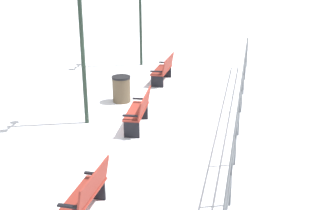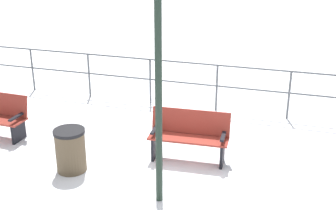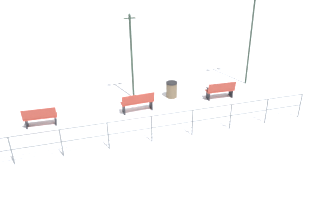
% 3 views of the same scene
% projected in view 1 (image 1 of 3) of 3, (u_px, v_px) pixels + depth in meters
% --- Properties ---
extents(ground_plane, '(80.00, 80.00, 0.00)m').
position_uv_depth(ground_plane, '(135.00, 128.00, 12.45)').
color(ground_plane, white).
rests_on(ground_plane, ground).
extents(bench_nearest, '(0.58, 1.44, 0.92)m').
position_uv_depth(bench_nearest, '(164.00, 69.00, 16.18)').
color(bench_nearest, maroon).
rests_on(bench_nearest, ground).
extents(bench_second, '(0.60, 1.53, 0.96)m').
position_uv_depth(bench_second, '(139.00, 110.00, 12.26)').
color(bench_second, maroon).
rests_on(bench_second, ground).
extents(bench_third, '(0.53, 1.39, 0.92)m').
position_uv_depth(bench_third, '(87.00, 193.00, 8.36)').
color(bench_third, maroon).
rests_on(bench_third, ground).
extents(lamppost_middle, '(0.24, 0.84, 4.20)m').
position_uv_depth(lamppost_middle, '(81.00, 18.00, 11.83)').
color(lamppost_middle, '#1E2D23').
rests_on(lamppost_middle, ground).
extents(waterfront_railing, '(0.05, 13.53, 1.16)m').
position_uv_depth(waterfront_railing, '(239.00, 107.00, 11.72)').
color(waterfront_railing, '#4C5156').
rests_on(waterfront_railing, ground).
extents(trash_bin, '(0.57, 0.57, 0.81)m').
position_uv_depth(trash_bin, '(121.00, 89.00, 14.28)').
color(trash_bin, brown).
rests_on(trash_bin, ground).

